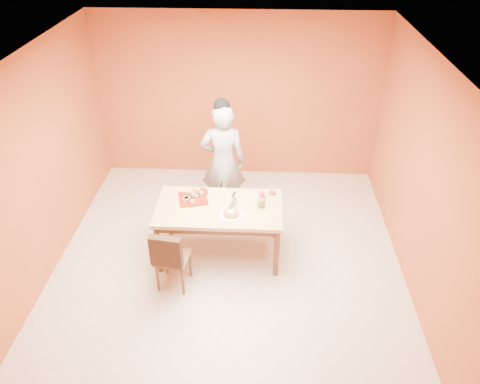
{
  "coord_description": "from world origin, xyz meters",
  "views": [
    {
      "loc": [
        0.38,
        -4.56,
        4.15
      ],
      "look_at": [
        0.14,
        0.3,
        0.99
      ],
      "focal_mm": 35.0,
      "sensor_mm": 36.0,
      "label": 1
    }
  ],
  "objects_px": {
    "dining_table": "(219,213)",
    "red_dinner_plate": "(199,193)",
    "checker_tin": "(272,193)",
    "pastry_platter": "(193,198)",
    "dining_chair": "(172,257)",
    "egg_ornament": "(261,203)",
    "person": "(223,162)",
    "magenta_glass": "(262,196)",
    "sponge_cake": "(231,213)"
  },
  "relations": [
    {
      "from": "dining_table",
      "to": "sponge_cake",
      "type": "relative_size",
      "value": 8.22
    },
    {
      "from": "person",
      "to": "dining_chair",
      "type": "bearing_deg",
      "value": 68.82
    },
    {
      "from": "dining_table",
      "to": "magenta_glass",
      "type": "bearing_deg",
      "value": 20.33
    },
    {
      "from": "red_dinner_plate",
      "to": "pastry_platter",
      "type": "bearing_deg",
      "value": -113.79
    },
    {
      "from": "dining_table",
      "to": "pastry_platter",
      "type": "distance_m",
      "value": 0.4
    },
    {
      "from": "person",
      "to": "red_dinner_plate",
      "type": "distance_m",
      "value": 0.7
    },
    {
      "from": "dining_table",
      "to": "magenta_glass",
      "type": "relative_size",
      "value": 14.66
    },
    {
      "from": "pastry_platter",
      "to": "checker_tin",
      "type": "xyz_separation_m",
      "value": [
        1.03,
        0.18,
        0.0
      ]
    },
    {
      "from": "pastry_platter",
      "to": "red_dinner_plate",
      "type": "bearing_deg",
      "value": 66.21
    },
    {
      "from": "person",
      "to": "pastry_platter",
      "type": "bearing_deg",
      "value": 63.28
    },
    {
      "from": "dining_table",
      "to": "checker_tin",
      "type": "distance_m",
      "value": 0.77
    },
    {
      "from": "dining_table",
      "to": "magenta_glass",
      "type": "distance_m",
      "value": 0.6
    },
    {
      "from": "dining_table",
      "to": "egg_ornament",
      "type": "distance_m",
      "value": 0.56
    },
    {
      "from": "magenta_glass",
      "to": "checker_tin",
      "type": "height_order",
      "value": "magenta_glass"
    },
    {
      "from": "dining_table",
      "to": "egg_ornament",
      "type": "height_order",
      "value": "egg_ornament"
    },
    {
      "from": "dining_table",
      "to": "egg_ornament",
      "type": "xyz_separation_m",
      "value": [
        0.53,
        0.01,
        0.16
      ]
    },
    {
      "from": "person",
      "to": "egg_ornament",
      "type": "distance_m",
      "value": 1.08
    },
    {
      "from": "dining_chair",
      "to": "magenta_glass",
      "type": "xyz_separation_m",
      "value": [
        1.05,
        0.83,
        0.37
      ]
    },
    {
      "from": "person",
      "to": "red_dinner_plate",
      "type": "relative_size",
      "value": 7.54
    },
    {
      "from": "dining_chair",
      "to": "pastry_platter",
      "type": "height_order",
      "value": "dining_chair"
    },
    {
      "from": "dining_chair",
      "to": "checker_tin",
      "type": "xyz_separation_m",
      "value": [
        1.19,
        0.96,
        0.33
      ]
    },
    {
      "from": "dining_table",
      "to": "checker_tin",
      "type": "height_order",
      "value": "checker_tin"
    },
    {
      "from": "dining_table",
      "to": "magenta_glass",
      "type": "xyz_separation_m",
      "value": [
        0.54,
        0.2,
        0.15
      ]
    },
    {
      "from": "person",
      "to": "dining_table",
      "type": "bearing_deg",
      "value": 87.6
    },
    {
      "from": "dining_chair",
      "to": "sponge_cake",
      "type": "xyz_separation_m",
      "value": [
        0.68,
        0.45,
        0.35
      ]
    },
    {
      "from": "egg_ornament",
      "to": "magenta_glass",
      "type": "distance_m",
      "value": 0.19
    },
    {
      "from": "pastry_platter",
      "to": "egg_ornament",
      "type": "relative_size",
      "value": 2.57
    },
    {
      "from": "dining_chair",
      "to": "checker_tin",
      "type": "distance_m",
      "value": 1.57
    },
    {
      "from": "person",
      "to": "checker_tin",
      "type": "bearing_deg",
      "value": 135.79
    },
    {
      "from": "dining_table",
      "to": "dining_chair",
      "type": "xyz_separation_m",
      "value": [
        -0.51,
        -0.63,
        -0.22
      ]
    },
    {
      "from": "dining_table",
      "to": "red_dinner_plate",
      "type": "xyz_separation_m",
      "value": [
        -0.29,
        0.3,
        0.1
      ]
    },
    {
      "from": "red_dinner_plate",
      "to": "sponge_cake",
      "type": "relative_size",
      "value": 1.2
    },
    {
      "from": "red_dinner_plate",
      "to": "dining_table",
      "type": "bearing_deg",
      "value": -46.46
    },
    {
      "from": "pastry_platter",
      "to": "magenta_glass",
      "type": "distance_m",
      "value": 0.9
    },
    {
      "from": "checker_tin",
      "to": "sponge_cake",
      "type": "bearing_deg",
      "value": -134.84
    },
    {
      "from": "pastry_platter",
      "to": "checker_tin",
      "type": "relative_size",
      "value": 3.68
    },
    {
      "from": "magenta_glass",
      "to": "checker_tin",
      "type": "distance_m",
      "value": 0.2
    },
    {
      "from": "red_dinner_plate",
      "to": "magenta_glass",
      "type": "distance_m",
      "value": 0.84
    },
    {
      "from": "dining_table",
      "to": "red_dinner_plate",
      "type": "height_order",
      "value": "red_dinner_plate"
    },
    {
      "from": "dining_chair",
      "to": "dining_table",
      "type": "bearing_deg",
      "value": 59.27
    },
    {
      "from": "dining_chair",
      "to": "pastry_platter",
      "type": "xyz_separation_m",
      "value": [
        0.16,
        0.78,
        0.32
      ]
    },
    {
      "from": "dining_chair",
      "to": "person",
      "type": "height_order",
      "value": "person"
    },
    {
      "from": "pastry_platter",
      "to": "magenta_glass",
      "type": "xyz_separation_m",
      "value": [
        0.89,
        0.04,
        0.04
      ]
    },
    {
      "from": "sponge_cake",
      "to": "magenta_glass",
      "type": "relative_size",
      "value": 1.78
    },
    {
      "from": "dining_table",
      "to": "magenta_glass",
      "type": "height_order",
      "value": "magenta_glass"
    },
    {
      "from": "person",
      "to": "sponge_cake",
      "type": "xyz_separation_m",
      "value": [
        0.19,
        -1.11,
        -0.09
      ]
    },
    {
      "from": "pastry_platter",
      "to": "sponge_cake",
      "type": "bearing_deg",
      "value": -32.91
    },
    {
      "from": "dining_chair",
      "to": "egg_ornament",
      "type": "height_order",
      "value": "egg_ornament"
    },
    {
      "from": "sponge_cake",
      "to": "magenta_glass",
      "type": "height_order",
      "value": "magenta_glass"
    },
    {
      "from": "egg_ornament",
      "to": "magenta_glass",
      "type": "relative_size",
      "value": 1.28
    }
  ]
}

